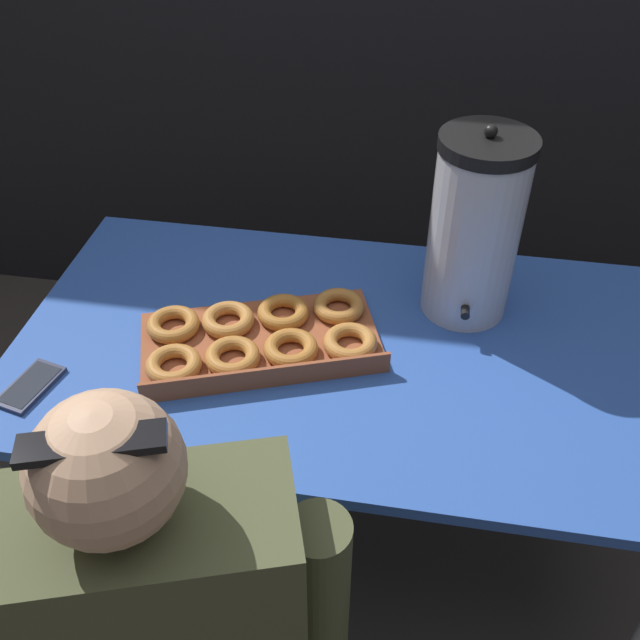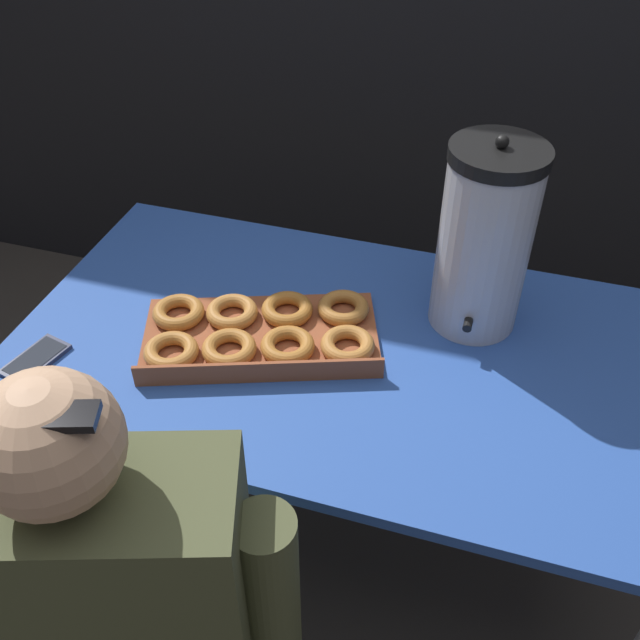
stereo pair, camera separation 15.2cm
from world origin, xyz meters
TOP-DOWN VIEW (x-y plane):
  - ground_plane at (0.00, 0.00)m, footprint 12.00×12.00m
  - folding_table at (0.00, 0.00)m, footprint 1.44×0.81m
  - donut_box at (-0.18, -0.04)m, footprint 0.57×0.43m
  - coffee_urn at (0.25, 0.18)m, footprint 0.20×0.23m
  - cell_phone at (-0.61, -0.24)m, footprint 0.10×0.15m

SIDE VIEW (x-z plane):
  - ground_plane at x=0.00m, z-range 0.00..0.00m
  - folding_table at x=0.00m, z-range 0.32..1.04m
  - cell_phone at x=-0.61m, z-range 0.72..0.73m
  - donut_box at x=-0.18m, z-range 0.72..0.77m
  - coffee_urn at x=0.25m, z-range 0.71..1.16m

